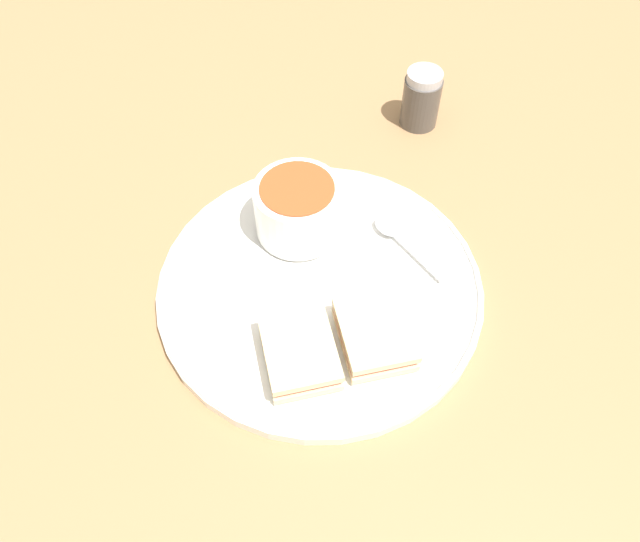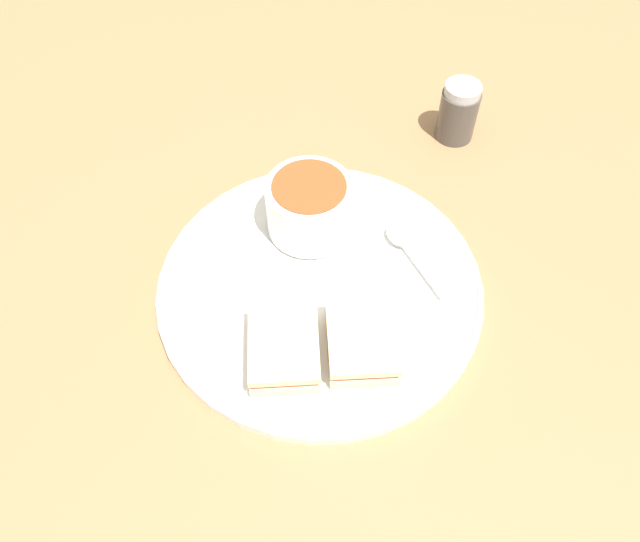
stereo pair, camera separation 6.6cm
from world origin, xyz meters
The scene contains 7 objects.
ground_plane centered at (0.00, 0.00, 0.00)m, with size 2.40×2.40×0.00m, color #9E754C.
plate centered at (0.00, 0.00, 0.01)m, with size 0.35×0.35×0.02m.
soup_bowl centered at (-0.06, 0.06, 0.05)m, with size 0.10×0.10×0.07m.
spoon centered at (0.04, 0.10, 0.02)m, with size 0.11×0.06×0.01m.
sandwich_half_near centered at (0.03, -0.09, 0.03)m, with size 0.11×0.11×0.03m.
sandwich_half_far centered at (0.08, -0.04, 0.03)m, with size 0.11×0.11×0.03m.
salt_shaker centered at (-0.01, 0.31, 0.04)m, with size 0.05×0.05×0.08m.
Camera 2 is at (0.23, -0.31, 0.57)m, focal length 35.00 mm.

